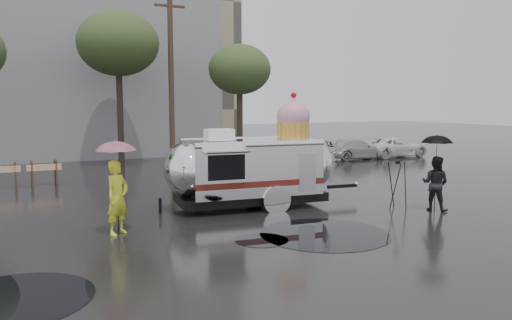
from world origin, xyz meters
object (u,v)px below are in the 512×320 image
airstream_trailer (253,166)px  person_right (435,183)px  person_left (117,198)px  tripod (397,180)px

airstream_trailer → person_right: airstream_trailer is taller
airstream_trailer → person_left: bearing=-155.0°
airstream_trailer → person_right: (4.78, -3.01, -0.46)m
airstream_trailer → person_left: (-4.55, -1.62, -0.37)m
person_right → tripod: person_right is taller
tripod → person_right: bearing=-23.1°
person_left → person_right: bearing=-45.9°
person_left → tripod: (8.56, -0.56, -0.04)m
person_right → tripod: 1.13m
airstream_trailer → person_left: size_ratio=3.68×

